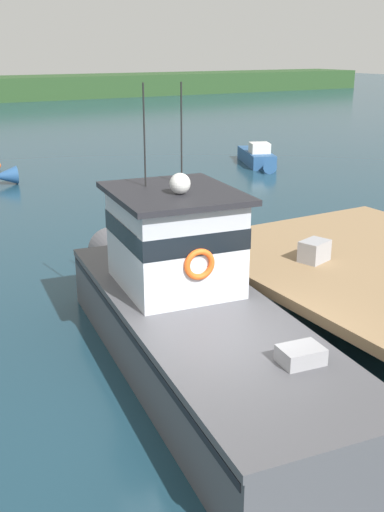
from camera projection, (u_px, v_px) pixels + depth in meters
The scene contains 4 objects.
ground_plane at pixel (213, 397), 9.85m from camera, with size 200.00×200.00×0.00m, color #193847.
main_fishing_boat at pixel (188, 308), 10.71m from camera, with size 3.57×9.95×4.80m.
crate_stack_mid_dock at pixel (314, 251), 12.45m from camera, with size 0.60×0.44×0.44m, color #9E9EA3.
moored_boat_near_channel at pixel (258, 157), 29.27m from camera, with size 2.44×4.35×1.11m.
Camera 1 is at (-4.62, -7.24, 5.36)m, focal length 42.69 mm.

